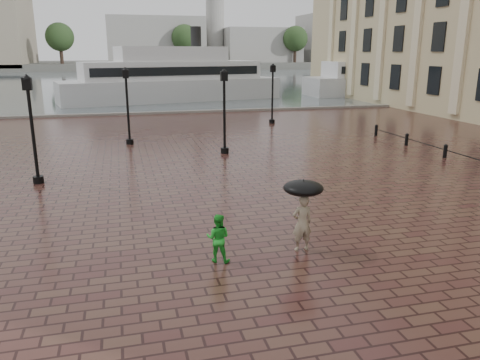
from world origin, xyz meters
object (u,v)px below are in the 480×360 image
Objects in this scene: ferry_far at (397,76)px; adult_pedestrian at (302,223)px; ferry_near at (172,79)px; child_pedestrian at (218,238)px; street_lamps at (135,106)px.

adult_pedestrian is at bearing -124.46° from ferry_far.
ferry_near is (1.24, 42.78, 1.64)m from adult_pedestrian.
child_pedestrian is 54.70m from ferry_far.
ferry_far is (29.16, 0.83, -0.08)m from ferry_near.
ferry_far reaches higher than adult_pedestrian.
ferry_near is 1.06× the size of ferry_far.
ferry_far reaches higher than child_pedestrian.
street_lamps is 0.84× the size of ferry_near.
adult_pedestrian is 0.06× the size of ferry_near.
adult_pedestrian is 0.07× the size of ferry_far.
ferry_near is at bearing -94.63° from adult_pedestrian.
ferry_near reaches higher than street_lamps.
ferry_far is (30.40, 43.61, 1.56)m from adult_pedestrian.
ferry_near reaches higher than ferry_far.
adult_pedestrian is (3.86, -16.89, -1.52)m from street_lamps.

